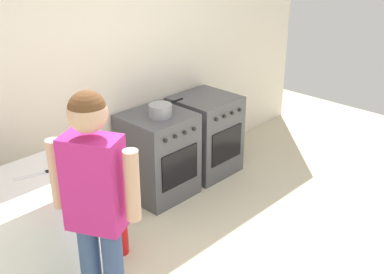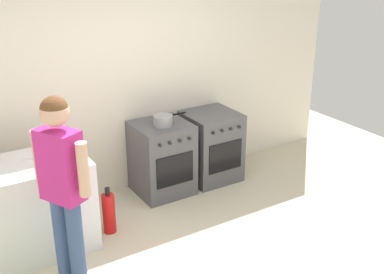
{
  "view_description": "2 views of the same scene",
  "coord_description": "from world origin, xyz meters",
  "px_view_note": "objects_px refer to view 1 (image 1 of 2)",
  "views": [
    {
      "loc": [
        -2.46,
        -1.58,
        2.51
      ],
      "look_at": [
        -0.03,
        0.76,
        1.0
      ],
      "focal_mm": 45.0,
      "sensor_mm": 36.0,
      "label": 1
    },
    {
      "loc": [
        -2.01,
        -2.9,
        2.73
      ],
      "look_at": [
        0.27,
        0.79,
        0.98
      ],
      "focal_mm": 45.0,
      "sensor_mm": 36.0,
      "label": 2
    }
  ],
  "objects_px": {
    "oven_left": "(158,155)",
    "fire_extinguisher": "(120,230)",
    "pot": "(161,110)",
    "person": "(96,199)",
    "oven_right": "(205,135)",
    "knife_carving": "(40,173)"
  },
  "relations": [
    {
      "from": "knife_carving",
      "to": "pot",
      "type": "bearing_deg",
      "value": 11.3
    },
    {
      "from": "pot",
      "to": "person",
      "type": "xyz_separation_m",
      "value": [
        -1.45,
        -1.01,
        0.11
      ]
    },
    {
      "from": "oven_left",
      "to": "fire_extinguisher",
      "type": "relative_size",
      "value": 1.7
    },
    {
      "from": "oven_left",
      "to": "person",
      "type": "xyz_separation_m",
      "value": [
        -1.45,
        -1.07,
        0.59
      ]
    },
    {
      "from": "oven_right",
      "to": "person",
      "type": "xyz_separation_m",
      "value": [
        -2.14,
        -1.07,
        0.59
      ]
    },
    {
      "from": "knife_carving",
      "to": "person",
      "type": "distance_m",
      "value": 0.74
    },
    {
      "from": "pot",
      "to": "fire_extinguisher",
      "type": "height_order",
      "value": "pot"
    },
    {
      "from": "oven_right",
      "to": "pot",
      "type": "xyz_separation_m",
      "value": [
        -0.69,
        -0.06,
        0.48
      ]
    },
    {
      "from": "oven_right",
      "to": "pot",
      "type": "bearing_deg",
      "value": -175.13
    },
    {
      "from": "person",
      "to": "fire_extinguisher",
      "type": "distance_m",
      "value": 1.16
    },
    {
      "from": "oven_right",
      "to": "knife_carving",
      "type": "bearing_deg",
      "value": -170.78
    },
    {
      "from": "oven_left",
      "to": "person",
      "type": "bearing_deg",
      "value": -143.73
    },
    {
      "from": "oven_left",
      "to": "fire_extinguisher",
      "type": "bearing_deg",
      "value": -151.22
    },
    {
      "from": "knife_carving",
      "to": "fire_extinguisher",
      "type": "distance_m",
      "value": 0.89
    },
    {
      "from": "oven_left",
      "to": "fire_extinguisher",
      "type": "distance_m",
      "value": 1.01
    },
    {
      "from": "oven_left",
      "to": "oven_right",
      "type": "relative_size",
      "value": 1.0
    },
    {
      "from": "oven_right",
      "to": "person",
      "type": "bearing_deg",
      "value": -153.47
    },
    {
      "from": "oven_right",
      "to": "pot",
      "type": "relative_size",
      "value": 2.13
    },
    {
      "from": "oven_left",
      "to": "pot",
      "type": "xyz_separation_m",
      "value": [
        -0.0,
        -0.06,
        0.48
      ]
    },
    {
      "from": "oven_right",
      "to": "knife_carving",
      "type": "relative_size",
      "value": 2.6
    },
    {
      "from": "pot",
      "to": "person",
      "type": "bearing_deg",
      "value": -145.21
    },
    {
      "from": "pot",
      "to": "knife_carving",
      "type": "height_order",
      "value": "pot"
    }
  ]
}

